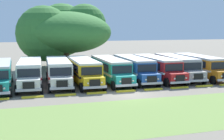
{
  "coord_description": "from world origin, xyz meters",
  "views": [
    {
      "loc": [
        -10.39,
        -27.84,
        6.61
      ],
      "look_at": [
        0.0,
        6.09,
        1.6
      ],
      "focal_mm": 49.53,
      "sensor_mm": 36.0,
      "label": 1
    }
  ],
  "objects_px": {
    "parked_bus_slot_6": "(157,67)",
    "parked_bus_slot_7": "(177,66)",
    "parked_bus_slot_4": "(111,69)",
    "parked_bus_slot_1": "(30,72)",
    "parked_bus_slot_5": "(134,68)",
    "parked_bus_slot_8": "(199,65)",
    "broad_shade_tree": "(63,31)",
    "parked_bus_slot_2": "(58,70)",
    "parked_bus_slot_3": "(84,70)"
  },
  "relations": [
    {
      "from": "parked_bus_slot_6",
      "to": "parked_bus_slot_7",
      "type": "height_order",
      "value": "same"
    },
    {
      "from": "parked_bus_slot_6",
      "to": "parked_bus_slot_4",
      "type": "bearing_deg",
      "value": -91.87
    },
    {
      "from": "parked_bus_slot_1",
      "to": "parked_bus_slot_7",
      "type": "height_order",
      "value": "same"
    },
    {
      "from": "parked_bus_slot_4",
      "to": "parked_bus_slot_5",
      "type": "relative_size",
      "value": 1.0
    },
    {
      "from": "parked_bus_slot_6",
      "to": "parked_bus_slot_8",
      "type": "xyz_separation_m",
      "value": [
        6.06,
        -0.1,
        0.0
      ]
    },
    {
      "from": "parked_bus_slot_8",
      "to": "broad_shade_tree",
      "type": "distance_m",
      "value": 21.62
    },
    {
      "from": "parked_bus_slot_4",
      "to": "parked_bus_slot_8",
      "type": "relative_size",
      "value": 1.0
    },
    {
      "from": "parked_bus_slot_8",
      "to": "parked_bus_slot_2",
      "type": "bearing_deg",
      "value": -90.83
    },
    {
      "from": "broad_shade_tree",
      "to": "parked_bus_slot_4",
      "type": "bearing_deg",
      "value": -75.72
    },
    {
      "from": "parked_bus_slot_6",
      "to": "parked_bus_slot_7",
      "type": "distance_m",
      "value": 3.01
    },
    {
      "from": "parked_bus_slot_1",
      "to": "parked_bus_slot_4",
      "type": "xyz_separation_m",
      "value": [
        9.34,
        -0.43,
        0.0
      ]
    },
    {
      "from": "parked_bus_slot_1",
      "to": "parked_bus_slot_8",
      "type": "distance_m",
      "value": 21.43
    },
    {
      "from": "parked_bus_slot_3",
      "to": "parked_bus_slot_5",
      "type": "relative_size",
      "value": 1.0
    },
    {
      "from": "parked_bus_slot_1",
      "to": "parked_bus_slot_4",
      "type": "distance_m",
      "value": 9.35
    },
    {
      "from": "parked_bus_slot_1",
      "to": "parked_bus_slot_8",
      "type": "relative_size",
      "value": 1.01
    },
    {
      "from": "parked_bus_slot_2",
      "to": "parked_bus_slot_8",
      "type": "distance_m",
      "value": 18.27
    },
    {
      "from": "parked_bus_slot_6",
      "to": "broad_shade_tree",
      "type": "xyz_separation_m",
      "value": [
        -9.61,
        14.17,
        4.3
      ]
    },
    {
      "from": "parked_bus_slot_2",
      "to": "parked_bus_slot_6",
      "type": "distance_m",
      "value": 12.21
    },
    {
      "from": "broad_shade_tree",
      "to": "parked_bus_slot_8",
      "type": "bearing_deg",
      "value": -42.32
    },
    {
      "from": "parked_bus_slot_4",
      "to": "parked_bus_slot_5",
      "type": "xyz_separation_m",
      "value": [
        3.08,
        0.24,
        0.0
      ]
    },
    {
      "from": "parked_bus_slot_3",
      "to": "broad_shade_tree",
      "type": "distance_m",
      "value": 14.8
    },
    {
      "from": "parked_bus_slot_2",
      "to": "parked_bus_slot_7",
      "type": "xyz_separation_m",
      "value": [
        15.19,
        -0.13,
        0.0
      ]
    },
    {
      "from": "parked_bus_slot_3",
      "to": "parked_bus_slot_2",
      "type": "bearing_deg",
      "value": -98.26
    },
    {
      "from": "parked_bus_slot_4",
      "to": "parked_bus_slot_3",
      "type": "bearing_deg",
      "value": -88.8
    },
    {
      "from": "parked_bus_slot_5",
      "to": "parked_bus_slot_8",
      "type": "relative_size",
      "value": 1.0
    },
    {
      "from": "parked_bus_slot_8",
      "to": "broad_shade_tree",
      "type": "relative_size",
      "value": 0.69
    },
    {
      "from": "parked_bus_slot_3",
      "to": "parked_bus_slot_7",
      "type": "relative_size",
      "value": 0.99
    },
    {
      "from": "parked_bus_slot_4",
      "to": "broad_shade_tree",
      "type": "relative_size",
      "value": 0.69
    },
    {
      "from": "parked_bus_slot_2",
      "to": "parked_bus_slot_8",
      "type": "bearing_deg",
      "value": 92.12
    },
    {
      "from": "parked_bus_slot_3",
      "to": "parked_bus_slot_8",
      "type": "xyz_separation_m",
      "value": [
        15.39,
        -0.11,
        0.0
      ]
    },
    {
      "from": "parked_bus_slot_4",
      "to": "parked_bus_slot_8",
      "type": "distance_m",
      "value": 12.08
    },
    {
      "from": "parked_bus_slot_3",
      "to": "parked_bus_slot_6",
      "type": "height_order",
      "value": "same"
    },
    {
      "from": "parked_bus_slot_8",
      "to": "parked_bus_slot_6",
      "type": "bearing_deg",
      "value": -90.01
    },
    {
      "from": "parked_bus_slot_3",
      "to": "parked_bus_slot_4",
      "type": "xyz_separation_m",
      "value": [
        3.3,
        0.07,
        0.0
      ]
    },
    {
      "from": "parked_bus_slot_8",
      "to": "parked_bus_slot_4",
      "type": "bearing_deg",
      "value": -89.89
    },
    {
      "from": "parked_bus_slot_4",
      "to": "parked_bus_slot_2",
      "type": "bearing_deg",
      "value": -93.55
    },
    {
      "from": "parked_bus_slot_6",
      "to": "broad_shade_tree",
      "type": "relative_size",
      "value": 0.69
    },
    {
      "from": "parked_bus_slot_1",
      "to": "parked_bus_slot_3",
      "type": "xyz_separation_m",
      "value": [
        6.04,
        -0.49,
        0.0
      ]
    },
    {
      "from": "parked_bus_slot_5",
      "to": "parked_bus_slot_7",
      "type": "relative_size",
      "value": 0.99
    },
    {
      "from": "parked_bus_slot_1",
      "to": "parked_bus_slot_7",
      "type": "bearing_deg",
      "value": 93.39
    },
    {
      "from": "parked_bus_slot_7",
      "to": "parked_bus_slot_3",
      "type": "bearing_deg",
      "value": -84.51
    },
    {
      "from": "parked_bus_slot_5",
      "to": "parked_bus_slot_6",
      "type": "bearing_deg",
      "value": 85.19
    },
    {
      "from": "parked_bus_slot_7",
      "to": "parked_bus_slot_8",
      "type": "distance_m",
      "value": 3.1
    },
    {
      "from": "parked_bus_slot_2",
      "to": "parked_bus_slot_5",
      "type": "xyz_separation_m",
      "value": [
        9.25,
        -0.15,
        0.0
      ]
    },
    {
      "from": "parked_bus_slot_5",
      "to": "parked_bus_slot_6",
      "type": "distance_m",
      "value": 2.96
    },
    {
      "from": "parked_bus_slot_2",
      "to": "broad_shade_tree",
      "type": "relative_size",
      "value": 0.7
    },
    {
      "from": "parked_bus_slot_5",
      "to": "parked_bus_slot_6",
      "type": "relative_size",
      "value": 1.0
    },
    {
      "from": "parked_bus_slot_1",
      "to": "parked_bus_slot_4",
      "type": "relative_size",
      "value": 1.01
    },
    {
      "from": "parked_bus_slot_2",
      "to": "parked_bus_slot_3",
      "type": "height_order",
      "value": "same"
    },
    {
      "from": "parked_bus_slot_7",
      "to": "parked_bus_slot_8",
      "type": "xyz_separation_m",
      "value": [
        3.07,
        -0.43,
        0.0
      ]
    }
  ]
}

